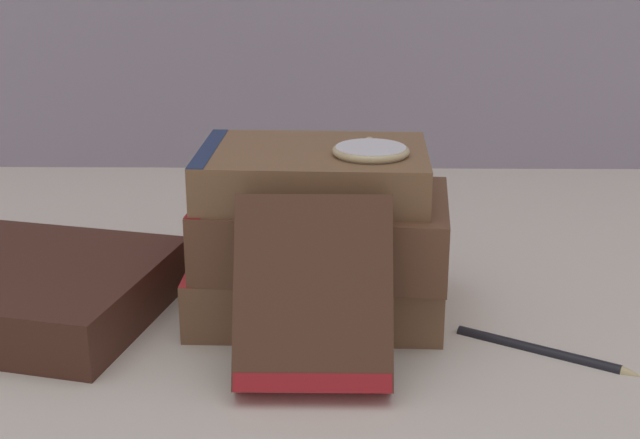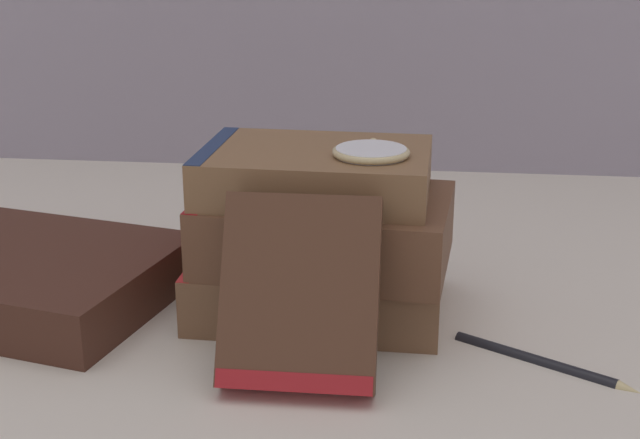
# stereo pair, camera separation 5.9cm
# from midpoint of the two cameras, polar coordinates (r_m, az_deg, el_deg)

# --- Properties ---
(ground_plane) EXTENTS (3.00, 3.00, 0.00)m
(ground_plane) POSITION_cam_midpoint_polar(r_m,az_deg,el_deg) (0.66, -0.56, -6.86)
(ground_plane) COLOR beige
(book_flat_bottom) EXTENTS (0.19, 0.14, 0.04)m
(book_flat_bottom) POSITION_cam_midpoint_polar(r_m,az_deg,el_deg) (0.68, 1.92, -4.06)
(book_flat_bottom) COLOR brown
(book_flat_bottom) RESTS_ON ground_plane
(book_flat_middle) EXTENTS (0.19, 0.14, 0.05)m
(book_flat_middle) POSITION_cam_midpoint_polar(r_m,az_deg,el_deg) (0.66, 2.50, -0.65)
(book_flat_middle) COLOR brown
(book_flat_middle) RESTS_ON book_flat_bottom
(book_flat_top) EXTENTS (0.17, 0.12, 0.04)m
(book_flat_top) POSITION_cam_midpoint_polar(r_m,az_deg,el_deg) (0.65, 1.86, 3.03)
(book_flat_top) COLOR brown
(book_flat_top) RESTS_ON book_flat_middle
(book_side_left) EXTENTS (0.28, 0.22, 0.04)m
(book_side_left) POSITION_cam_midpoint_polar(r_m,az_deg,el_deg) (0.74, -17.33, -3.33)
(book_side_left) COLOR #422319
(book_side_left) RESTS_ON ground_plane
(book_leaning_front) EXTENTS (0.10, 0.08, 0.12)m
(book_leaning_front) POSITION_cam_midpoint_polar(r_m,az_deg,el_deg) (0.57, 1.69, -5.26)
(book_leaning_front) COLOR #4C2D1E
(book_leaning_front) RESTS_ON ground_plane
(pocket_watch) EXTENTS (0.05, 0.06, 0.01)m
(pocket_watch) POSITION_cam_midpoint_polar(r_m,az_deg,el_deg) (0.63, 5.99, 4.29)
(pocket_watch) COLOR silver
(pocket_watch) RESTS_ON book_flat_top
(fountain_pen) EXTENTS (0.12, 0.07, 0.01)m
(fountain_pen) POSITION_cam_midpoint_polar(r_m,az_deg,el_deg) (0.64, 16.77, -8.53)
(fountain_pen) COLOR black
(fountain_pen) RESTS_ON ground_plane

